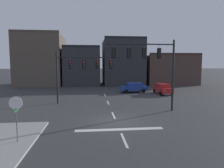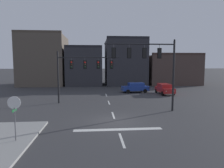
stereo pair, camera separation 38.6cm
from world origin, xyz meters
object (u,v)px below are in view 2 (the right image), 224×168
at_px(stop_sign, 14,108).
at_px(car_lot_nearside, 135,87).
at_px(signal_mast_near_side, 151,60).
at_px(signal_mast_far_side, 80,68).
at_px(car_lot_middle, 164,89).

height_order(stop_sign, car_lot_nearside, stop_sign).
bearing_deg(car_lot_nearside, stop_sign, -119.20).
xyz_separation_m(signal_mast_near_side, signal_mast_far_side, (-7.19, 5.01, -0.81)).
relative_size(signal_mast_near_side, car_lot_middle, 1.58).
xyz_separation_m(signal_mast_far_side, stop_sign, (-2.94, -12.16, -2.12)).
height_order(signal_mast_near_side, car_lot_middle, signal_mast_near_side).
relative_size(car_lot_nearside, car_lot_middle, 1.02).
bearing_deg(signal_mast_far_side, signal_mast_near_side, -34.85).
height_order(signal_mast_far_side, car_lot_middle, signal_mast_far_side).
bearing_deg(car_lot_middle, signal_mast_far_side, -154.37).
bearing_deg(signal_mast_far_side, car_lot_middle, 25.63).
bearing_deg(signal_mast_far_side, car_lot_nearside, 44.09).
bearing_deg(signal_mast_near_side, stop_sign, -144.75).
xyz_separation_m(signal_mast_near_side, car_lot_middle, (5.48, 11.08, -4.22)).
xyz_separation_m(stop_sign, car_lot_nearside, (11.35, 20.31, -1.29)).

